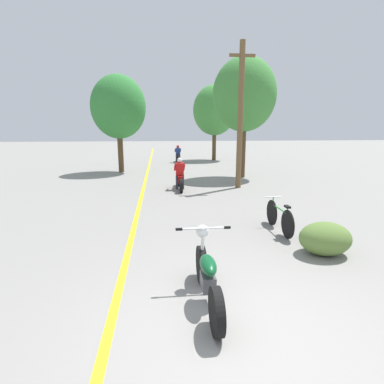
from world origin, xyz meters
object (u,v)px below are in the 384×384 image
object	(u,v)px
motorcycle_foreground	(207,275)
bicycle_parked	(279,217)
roadside_tree_right_near	(244,95)
roadside_tree_left	(118,107)
utility_pole	(240,115)
roadside_tree_right_far	(215,110)
motorcycle_rider_far	(178,156)
motorcycle_rider_lead	(180,177)

from	to	relation	value
motorcycle_foreground	bicycle_parked	size ratio (longest dim) A/B	1.16
roadside_tree_right_near	roadside_tree_left	world-z (taller)	roadside_tree_right_near
roadside_tree_right_near	bicycle_parked	xyz separation A→B (m)	(-1.43, -8.69, -3.95)
utility_pole	roadside_tree_left	world-z (taller)	utility_pole
roadside_tree_right_far	motorcycle_rider_far	world-z (taller)	roadside_tree_right_far
roadside_tree_left	motorcycle_rider_far	xyz separation A→B (m)	(3.79, 4.81, -3.33)
utility_pole	roadside_tree_right_far	xyz separation A→B (m)	(1.09, 11.94, 0.87)
roadside_tree_right_far	roadside_tree_left	xyz separation A→B (m)	(-6.93, -6.38, -0.22)
motorcycle_rider_far	motorcycle_rider_lead	bearing A→B (deg)	-93.28
utility_pole	motorcycle_rider_lead	xyz separation A→B (m)	(-2.65, -0.08, -2.67)
motorcycle_rider_lead	roadside_tree_right_far	bearing A→B (deg)	72.71
motorcycle_rider_far	bicycle_parked	distance (m)	16.31
motorcycle_rider_lead	motorcycle_rider_far	distance (m)	10.46
roadside_tree_right_near	roadside_tree_right_far	xyz separation A→B (m)	(0.13, 9.12, -0.27)
roadside_tree_right_far	motorcycle_rider_lead	distance (m)	13.08
roadside_tree_right_far	motorcycle_foreground	distance (m)	21.50
motorcycle_rider_lead	bicycle_parked	distance (m)	6.19
utility_pole	motorcycle_rider_lead	bearing A→B (deg)	-178.31
roadside_tree_right_far	roadside_tree_left	bearing A→B (deg)	-137.37
roadside_tree_right_far	roadside_tree_left	world-z (taller)	roadside_tree_right_far
motorcycle_rider_lead	bicycle_parked	xyz separation A→B (m)	(2.18, -5.79, -0.14)
utility_pole	roadside_tree_right_far	bearing A→B (deg)	84.80
motorcycle_foreground	motorcycle_rider_far	bearing A→B (deg)	87.62
roadside_tree_left	roadside_tree_right_near	bearing A→B (deg)	-21.95
motorcycle_foreground	motorcycle_rider_lead	world-z (taller)	motorcycle_rider_lead
motorcycle_rider_lead	motorcycle_rider_far	bearing A→B (deg)	86.72
utility_pole	motorcycle_rider_far	xyz separation A→B (m)	(-2.06, 10.37, -2.68)
roadside_tree_right_near	motorcycle_rider_lead	bearing A→B (deg)	-141.23
motorcycle_rider_far	roadside_tree_right_far	bearing A→B (deg)	26.58
motorcycle_rider_lead	motorcycle_foreground	bearing A→B (deg)	-91.32
motorcycle_rider_far	roadside_tree_right_near	bearing A→B (deg)	-68.26
roadside_tree_right_near	motorcycle_rider_lead	xyz separation A→B (m)	(-3.61, -2.90, -3.81)
motorcycle_foreground	motorcycle_rider_far	world-z (taller)	motorcycle_rider_far
roadside_tree_right_near	motorcycle_rider_lead	world-z (taller)	roadside_tree_right_near
motorcycle_foreground	motorcycle_rider_far	xyz separation A→B (m)	(0.80, 19.25, 0.07)
utility_pole	bicycle_parked	distance (m)	6.52
utility_pole	motorcycle_foreground	distance (m)	9.73
bicycle_parked	motorcycle_rider_lead	bearing A→B (deg)	110.63
motorcycle_rider_lead	motorcycle_rider_far	xyz separation A→B (m)	(0.60, 10.45, -0.01)
roadside_tree_right_near	motorcycle_rider_far	xyz separation A→B (m)	(-3.01, 7.55, -3.82)
roadside_tree_right_near	bicycle_parked	distance (m)	9.65
roadside_tree_right_far	roadside_tree_left	distance (m)	9.42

